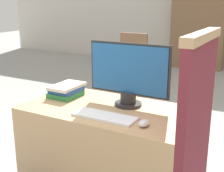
% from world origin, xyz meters
% --- Properties ---
extents(desk, '(1.12, 0.63, 0.74)m').
position_xyz_m(desk, '(0.00, 0.32, 0.37)').
color(desk, tan).
rests_on(desk, ground_plane).
extents(carrel_divider, '(0.07, 0.62, 1.27)m').
position_xyz_m(carrel_divider, '(0.59, 0.31, 0.64)').
color(carrel_divider, maroon).
rests_on(carrel_divider, ground_plane).
extents(monitor, '(0.58, 0.18, 0.43)m').
position_xyz_m(monitor, '(0.10, 0.43, 0.95)').
color(monitor, '#282828').
rests_on(monitor, desk).
extents(keyboard, '(0.40, 0.14, 0.02)m').
position_xyz_m(keyboard, '(0.07, 0.15, 0.74)').
color(keyboard, white).
rests_on(keyboard, desk).
extents(mouse, '(0.06, 0.08, 0.04)m').
position_xyz_m(mouse, '(0.33, 0.14, 0.76)').
color(mouse, silver).
rests_on(mouse, desk).
extents(book_stack, '(0.19, 0.27, 0.09)m').
position_xyz_m(book_stack, '(-0.40, 0.38, 0.78)').
color(book_stack, '#2D7F42').
rests_on(book_stack, desk).
extents(far_chair, '(0.44, 0.44, 0.95)m').
position_xyz_m(far_chair, '(-1.00, 2.73, 0.50)').
color(far_chair, brown).
rests_on(far_chair, ground_plane).
extents(bookshelf_far, '(1.10, 0.32, 2.09)m').
position_xyz_m(bookshelf_far, '(-0.66, 5.26, 1.05)').
color(bookshelf_far, '#846042').
rests_on(bookshelf_far, ground_plane).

